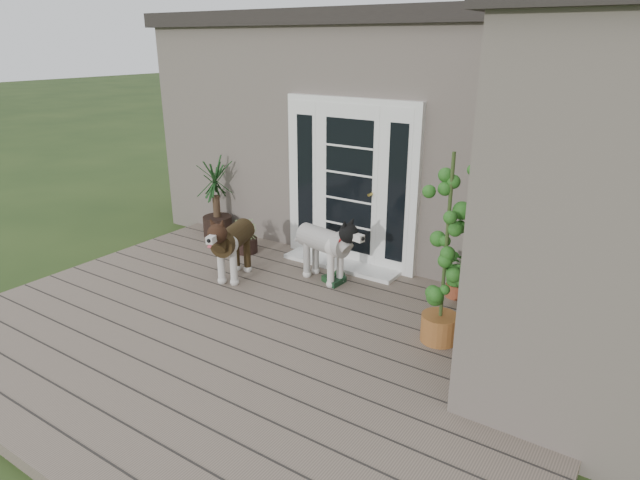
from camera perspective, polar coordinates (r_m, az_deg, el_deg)
The scene contains 16 objects.
deck at distance 5.73m, azimuth -6.81°, elevation -10.09°, with size 6.20×4.60×0.12m, color #6B5B4C.
house_main at distance 8.73m, azimuth 11.41°, elevation 10.59°, with size 7.40×4.00×3.10m, color #665E54.
roof_main at distance 8.63m, azimuth 12.21°, elevation 21.45°, with size 7.60×4.20×0.20m, color #2D2826.
house_wing at distance 5.02m, azimuth 27.94°, elevation 1.78°, with size 1.60×2.40×3.10m, color #665E54.
door_unit at distance 7.09m, azimuth 3.17°, elevation 5.88°, with size 1.90×0.14×2.15m, color white.
door_step at distance 7.25m, azimuth 2.21°, elevation -2.51°, with size 1.60×0.40×0.05m, color white.
brindle_dog at distance 6.86m, azimuth -8.94°, elevation -0.87°, with size 0.40×0.93×0.77m, color #3E2D16, non-canonical shape.
white_dog at distance 6.70m, azimuth 0.37°, elevation -1.15°, with size 0.39×0.92×0.76m, color silver, non-canonical shape.
spider_plant at distance 7.70m, azimuth -7.71°, elevation 0.70°, with size 0.52×0.52×0.56m, color #94BD74, non-canonical shape.
yucca at distance 8.35m, azimuth -10.75°, elevation 4.33°, with size 0.82×0.82×1.19m, color black, non-canonical shape.
herb_a at distance 6.50m, azimuth 14.07°, elevation -3.53°, with size 0.43×0.43×0.54m, color #185519.
herb_b at distance 6.45m, azimuth 16.11°, elevation -3.34°, with size 0.44×0.44×0.66m, color #1E5819.
herb_c at distance 6.30m, azimuth 19.66°, elevation -4.90°, with size 0.35×0.35×0.55m, color #254F16.
sapling at distance 5.26m, azimuth 12.94°, elevation -0.85°, with size 0.57×0.57×1.95m, color #26621C, non-canonical shape.
clog_left at distance 6.71m, azimuth 1.79°, elevation -4.26°, with size 0.14×0.30×0.09m, color #14341E, non-canonical shape.
clog_right at distance 6.83m, azimuth 1.37°, elevation -3.76°, with size 0.15×0.33×0.10m, color #16381B, non-canonical shape.
Camera 1 is at (3.30, -3.32, 2.92)m, focal length 30.84 mm.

